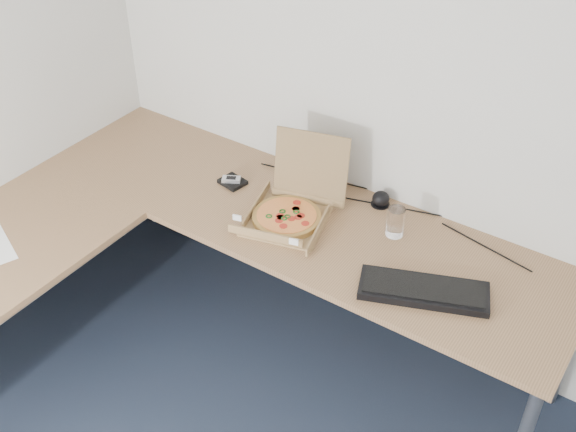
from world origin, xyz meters
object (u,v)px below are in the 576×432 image
Objects in this scene: wallet at (233,182)px; drinking_glass at (395,222)px; desk at (174,245)px; keyboard at (424,291)px; pizza_box at (289,212)px.

drinking_glass is at bearing 15.98° from wallet.
wallet reaches higher than desk.
desk is at bearing -74.25° from wallet.
drinking_glass is at bearing 36.18° from desk.
keyboard reaches higher than wallet.
keyboard is (1.01, 0.29, 0.04)m from desk.
pizza_box is at bearing -159.47° from drinking_glass.
pizza_box is at bearing -1.72° from wallet.
pizza_box reaches higher than keyboard.
drinking_glass is at bearing 5.52° from pizza_box.
pizza_box is at bearing 50.21° from desk.
keyboard is at bearing -45.39° from drinking_glass.
drinking_glass is (0.43, 0.16, 0.03)m from pizza_box.
desk is 18.84× the size of drinking_glass.
wallet is (-0.05, 0.47, 0.04)m from desk.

